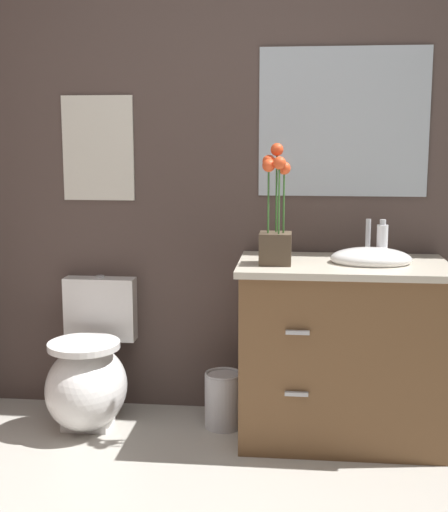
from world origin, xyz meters
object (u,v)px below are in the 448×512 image
(soap_bottle, at_px, (382,242))
(wall_mirror, at_px, (343,122))
(toilet, at_px, (89,376))
(trash_bin, at_px, (223,399))
(wall_poster, at_px, (98,148))
(flower_vase, at_px, (275,227))
(vanity_cabinet, at_px, (342,349))

(soap_bottle, xyz_separation_m, wall_mirror, (-0.18, 0.22, 0.54))
(toilet, bearing_deg, trash_bin, 2.78)
(trash_bin, distance_m, wall_mirror, 1.44)
(toilet, bearing_deg, wall_poster, 90.00)
(flower_vase, bearing_deg, trash_bin, 152.36)
(toilet, xyz_separation_m, wall_poster, (0.00, 0.27, 1.08))
(soap_bottle, xyz_separation_m, wall_poster, (-1.37, 0.22, 0.42))
(vanity_cabinet, height_order, flower_vase, flower_vase)
(toilet, height_order, trash_bin, toilet)
(flower_vase, height_order, wall_poster, wall_poster)
(flower_vase, height_order, wall_mirror, wall_mirror)
(vanity_cabinet, height_order, wall_poster, wall_poster)
(soap_bottle, height_order, wall_poster, wall_poster)
(toilet, xyz_separation_m, flower_vase, (0.89, -0.10, 0.75))
(wall_mirror, bearing_deg, soap_bottle, -51.53)
(vanity_cabinet, distance_m, flower_vase, 0.65)
(flower_vase, xyz_separation_m, trash_bin, (-0.24, 0.13, -0.85))
(trash_bin, distance_m, wall_poster, 1.38)
(wall_poster, bearing_deg, wall_mirror, 0.00)
(flower_vase, height_order, trash_bin, flower_vase)
(soap_bottle, xyz_separation_m, trash_bin, (-0.72, -0.02, -0.77))
(trash_bin, height_order, wall_poster, wall_poster)
(wall_poster, relative_size, wall_mirror, 0.64)
(vanity_cabinet, height_order, wall_mirror, wall_mirror)
(vanity_cabinet, distance_m, wall_poster, 1.53)
(vanity_cabinet, height_order, trash_bin, vanity_cabinet)
(toilet, height_order, wall_mirror, wall_mirror)
(toilet, distance_m, wall_mirror, 1.72)
(vanity_cabinet, bearing_deg, flower_vase, -167.24)
(wall_mirror, bearing_deg, wall_poster, 180.00)
(flower_vase, xyz_separation_m, soap_bottle, (0.48, 0.14, -0.08))
(toilet, height_order, vanity_cabinet, vanity_cabinet)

